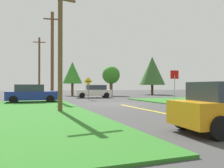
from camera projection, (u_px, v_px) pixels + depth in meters
name	position (u px, v px, depth m)	size (l,w,h in m)	color
ground_plane	(117.00, 104.00, 19.16)	(120.00, 120.00, 0.00)	#3E3E3E
lane_stripe_center	(175.00, 115.00, 11.65)	(0.20, 14.00, 0.01)	yellow
stop_sign	(175.00, 80.00, 20.27)	(0.72, 0.21, 2.85)	#9EA0A8
car_on_crossroad	(213.00, 92.00, 27.52)	(2.02, 4.02, 1.62)	navy
parked_car_near_building	(32.00, 94.00, 20.57)	(4.42, 2.20, 1.62)	navy
car_approaching_junction	(94.00, 91.00, 29.48)	(4.65, 2.30, 1.62)	white
utility_pole_near	(60.00, 48.00, 13.21)	(1.80, 0.41, 7.04)	brown
utility_pole_mid	(52.00, 55.00, 24.39)	(1.80, 0.38, 9.29)	brown
utility_pole_far	(39.00, 66.00, 35.05)	(1.80, 0.40, 8.84)	brown
direction_sign	(88.00, 86.00, 25.02)	(0.90, 0.19, 2.45)	slate
oak_tree_left	(72.00, 73.00, 35.82)	(3.05, 3.05, 5.23)	brown
pine_tree_center	(111.00, 75.00, 35.89)	(2.74, 2.74, 4.58)	brown
oak_tree_right	(152.00, 71.00, 39.80)	(4.41, 4.41, 6.54)	brown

